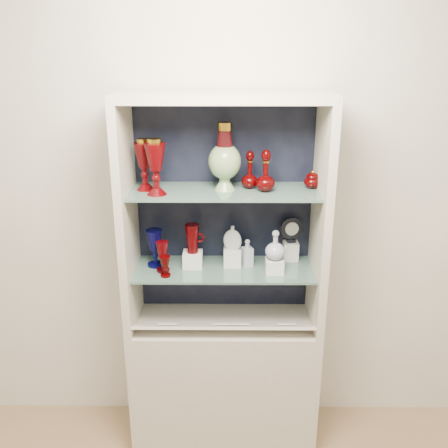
{
  "coord_description": "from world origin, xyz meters",
  "views": [
    {
      "loc": [
        0.02,
        -0.81,
        2.14
      ],
      "look_at": [
        0.0,
        1.53,
        1.3
      ],
      "focal_mm": 40.0,
      "sensor_mm": 36.0,
      "label": 1
    }
  ],
  "objects_px": {
    "lidded_bowl": "(312,179)",
    "clear_square_bottle": "(247,252)",
    "clear_round_decanter": "(275,246)",
    "cameo_medallion": "(291,230)",
    "enamel_urn": "(225,157)",
    "flat_flask": "(232,237)",
    "ruby_goblet_tall": "(163,257)",
    "pedestal_lamp_right": "(144,165)",
    "ruby_goblet_small": "(165,266)",
    "ruby_decanter_a": "(250,167)",
    "cobalt_goblet": "(155,248)",
    "pedestal_lamp_left": "(156,167)",
    "ruby_pitcher": "(192,238)",
    "ruby_decanter_b": "(266,170)"
  },
  "relations": [
    {
      "from": "cobalt_goblet",
      "to": "ruby_pitcher",
      "type": "height_order",
      "value": "ruby_pitcher"
    },
    {
      "from": "lidded_bowl",
      "to": "cobalt_goblet",
      "type": "xyz_separation_m",
      "value": [
        -0.8,
        -0.01,
        -0.37
      ]
    },
    {
      "from": "flat_flask",
      "to": "enamel_urn",
      "type": "bearing_deg",
      "value": -136.99
    },
    {
      "from": "pedestal_lamp_right",
      "to": "cobalt_goblet",
      "type": "distance_m",
      "value": 0.45
    },
    {
      "from": "flat_flask",
      "to": "ruby_decanter_a",
      "type": "bearing_deg",
      "value": 11.3
    },
    {
      "from": "clear_round_decanter",
      "to": "cameo_medallion",
      "type": "relative_size",
      "value": 1.05
    },
    {
      "from": "lidded_bowl",
      "to": "enamel_urn",
      "type": "bearing_deg",
      "value": -176.32
    },
    {
      "from": "pedestal_lamp_left",
      "to": "lidded_bowl",
      "type": "bearing_deg",
      "value": 8.67
    },
    {
      "from": "ruby_goblet_tall",
      "to": "ruby_decanter_a",
      "type": "bearing_deg",
      "value": 9.57
    },
    {
      "from": "ruby_decanter_a",
      "to": "ruby_goblet_small",
      "type": "relative_size",
      "value": 1.95
    },
    {
      "from": "enamel_urn",
      "to": "cobalt_goblet",
      "type": "height_order",
      "value": "enamel_urn"
    },
    {
      "from": "lidded_bowl",
      "to": "clear_square_bottle",
      "type": "distance_m",
      "value": 0.5
    },
    {
      "from": "ruby_decanter_a",
      "to": "lidded_bowl",
      "type": "height_order",
      "value": "ruby_decanter_a"
    },
    {
      "from": "cobalt_goblet",
      "to": "clear_square_bottle",
      "type": "height_order",
      "value": "cobalt_goblet"
    },
    {
      "from": "clear_round_decanter",
      "to": "cameo_medallion",
      "type": "xyz_separation_m",
      "value": [
        0.1,
        0.16,
        0.03
      ]
    },
    {
      "from": "flat_flask",
      "to": "clear_square_bottle",
      "type": "bearing_deg",
      "value": 8.53
    },
    {
      "from": "cobalt_goblet",
      "to": "clear_square_bottle",
      "type": "bearing_deg",
      "value": 0.69
    },
    {
      "from": "pedestal_lamp_left",
      "to": "enamel_urn",
      "type": "height_order",
      "value": "enamel_urn"
    },
    {
      "from": "ruby_goblet_tall",
      "to": "ruby_pitcher",
      "type": "bearing_deg",
      "value": 21.35
    },
    {
      "from": "lidded_bowl",
      "to": "ruby_goblet_small",
      "type": "relative_size",
      "value": 0.87
    },
    {
      "from": "ruby_decanter_a",
      "to": "ruby_pitcher",
      "type": "bearing_deg",
      "value": -176.88
    },
    {
      "from": "cobalt_goblet",
      "to": "cameo_medallion",
      "type": "bearing_deg",
      "value": 6.93
    },
    {
      "from": "cobalt_goblet",
      "to": "cameo_medallion",
      "type": "distance_m",
      "value": 0.72
    },
    {
      "from": "flat_flask",
      "to": "pedestal_lamp_right",
      "type": "bearing_deg",
      "value": -164.25
    },
    {
      "from": "flat_flask",
      "to": "cameo_medallion",
      "type": "xyz_separation_m",
      "value": [
        0.31,
        0.08,
        0.01
      ]
    },
    {
      "from": "enamel_urn",
      "to": "clear_round_decanter",
      "type": "distance_m",
      "value": 0.51
    },
    {
      "from": "pedestal_lamp_left",
      "to": "pedestal_lamp_right",
      "type": "height_order",
      "value": "pedestal_lamp_left"
    },
    {
      "from": "enamel_urn",
      "to": "ruby_decanter_b",
      "type": "relative_size",
      "value": 1.51
    },
    {
      "from": "ruby_decanter_b",
      "to": "ruby_pitcher",
      "type": "relative_size",
      "value": 1.42
    },
    {
      "from": "cobalt_goblet",
      "to": "ruby_decanter_b",
      "type": "bearing_deg",
      "value": -4.76
    },
    {
      "from": "ruby_decanter_b",
      "to": "cobalt_goblet",
      "type": "xyz_separation_m",
      "value": [
        -0.56,
        0.05,
        -0.43
      ]
    },
    {
      "from": "lidded_bowl",
      "to": "clear_square_bottle",
      "type": "xyz_separation_m",
      "value": [
        -0.32,
        -0.01,
        -0.39
      ]
    },
    {
      "from": "cobalt_goblet",
      "to": "ruby_goblet_small",
      "type": "bearing_deg",
      "value": -62.14
    },
    {
      "from": "pedestal_lamp_left",
      "to": "ruby_pitcher",
      "type": "relative_size",
      "value": 1.75
    },
    {
      "from": "lidded_bowl",
      "to": "cameo_medallion",
      "type": "height_order",
      "value": "lidded_bowl"
    },
    {
      "from": "clear_square_bottle",
      "to": "flat_flask",
      "type": "distance_m",
      "value": 0.11
    },
    {
      "from": "ruby_decanter_a",
      "to": "clear_round_decanter",
      "type": "xyz_separation_m",
      "value": [
        0.13,
        -0.08,
        -0.38
      ]
    },
    {
      "from": "cobalt_goblet",
      "to": "ruby_goblet_tall",
      "type": "height_order",
      "value": "cobalt_goblet"
    },
    {
      "from": "pedestal_lamp_right",
      "to": "enamel_urn",
      "type": "bearing_deg",
      "value": 0.97
    },
    {
      "from": "ruby_decanter_a",
      "to": "ruby_goblet_small",
      "type": "height_order",
      "value": "ruby_decanter_a"
    },
    {
      "from": "clear_square_bottle",
      "to": "pedestal_lamp_right",
      "type": "bearing_deg",
      "value": -176.97
    },
    {
      "from": "ruby_goblet_small",
      "to": "cameo_medallion",
      "type": "distance_m",
      "value": 0.69
    },
    {
      "from": "lidded_bowl",
      "to": "flat_flask",
      "type": "distance_m",
      "value": 0.5
    },
    {
      "from": "pedestal_lamp_right",
      "to": "ruby_goblet_tall",
      "type": "relative_size",
      "value": 1.57
    },
    {
      "from": "ruby_decanter_b",
      "to": "flat_flask",
      "type": "xyz_separation_m",
      "value": [
        -0.16,
        0.06,
        -0.37
      ]
    },
    {
      "from": "pedestal_lamp_left",
      "to": "ruby_decanter_a",
      "type": "bearing_deg",
      "value": 14.02
    },
    {
      "from": "enamel_urn",
      "to": "ruby_goblet_tall",
      "type": "xyz_separation_m",
      "value": [
        -0.32,
        -0.05,
        -0.5
      ]
    },
    {
      "from": "enamel_urn",
      "to": "flat_flask",
      "type": "height_order",
      "value": "enamel_urn"
    },
    {
      "from": "enamel_urn",
      "to": "lidded_bowl",
      "type": "bearing_deg",
      "value": 3.68
    },
    {
      "from": "pedestal_lamp_left",
      "to": "cameo_medallion",
      "type": "distance_m",
      "value": 0.8
    }
  ]
}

